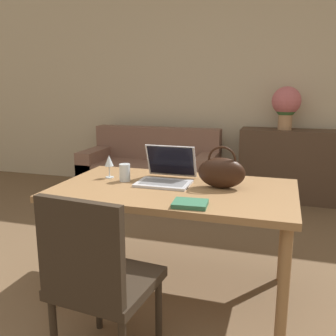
# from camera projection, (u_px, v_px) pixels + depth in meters

# --- Properties ---
(wall_back) EXTENTS (10.00, 0.06, 2.70)m
(wall_back) POSITION_uv_depth(u_px,v_px,m) (229.00, 84.00, 4.66)
(wall_back) COLOR beige
(wall_back) RESTS_ON ground_plane
(dining_table) EXTENTS (1.48, 0.86, 0.72)m
(dining_table) POSITION_uv_depth(u_px,v_px,m) (174.00, 199.00, 2.35)
(dining_table) COLOR olive
(dining_table) RESTS_ON ground_plane
(chair) EXTENTS (0.48, 0.48, 0.89)m
(chair) POSITION_uv_depth(u_px,v_px,m) (98.00, 276.00, 1.71)
(chair) COLOR #2D2319
(chair) RESTS_ON ground_plane
(couch) EXTENTS (1.62, 0.77, 0.82)m
(couch) POSITION_uv_depth(u_px,v_px,m) (151.00, 172.00, 4.61)
(couch) COLOR #7F5B4C
(couch) RESTS_ON ground_plane
(sideboard) EXTENTS (1.16, 0.40, 0.84)m
(sideboard) POSITION_uv_depth(u_px,v_px,m) (290.00, 165.00, 4.39)
(sideboard) COLOR #4C3828
(sideboard) RESTS_ON ground_plane
(laptop) EXTENTS (0.34, 0.33, 0.23)m
(laptop) POSITION_uv_depth(u_px,v_px,m) (167.00, 173.00, 2.45)
(laptop) COLOR silver
(laptop) RESTS_ON dining_table
(drinking_glass) EXTENTS (0.07, 0.07, 0.12)m
(drinking_glass) POSITION_uv_depth(u_px,v_px,m) (125.00, 173.00, 2.47)
(drinking_glass) COLOR silver
(drinking_glass) RESTS_ON dining_table
(wine_glass) EXTENTS (0.06, 0.06, 0.16)m
(wine_glass) POSITION_uv_depth(u_px,v_px,m) (109.00, 162.00, 2.55)
(wine_glass) COLOR silver
(wine_glass) RESTS_ON dining_table
(handbag) EXTENTS (0.29, 0.13, 0.26)m
(handbag) POSITION_uv_depth(u_px,v_px,m) (221.00, 172.00, 2.30)
(handbag) COLOR black
(handbag) RESTS_ON dining_table
(flower_vase) EXTENTS (0.32, 0.32, 0.49)m
(flower_vase) POSITION_uv_depth(u_px,v_px,m) (286.00, 104.00, 4.24)
(flower_vase) COLOR tan
(flower_vase) RESTS_ON sideboard
(book) EXTENTS (0.19, 0.16, 0.02)m
(book) POSITION_uv_depth(u_px,v_px,m) (190.00, 204.00, 1.97)
(book) COLOR #336B4C
(book) RESTS_ON dining_table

